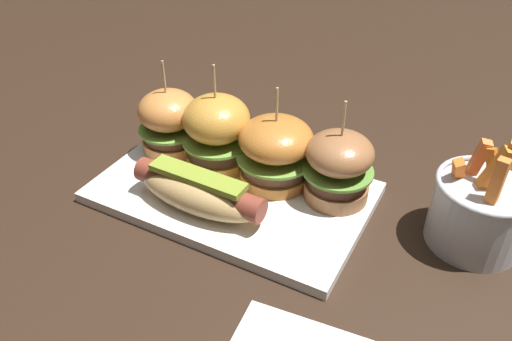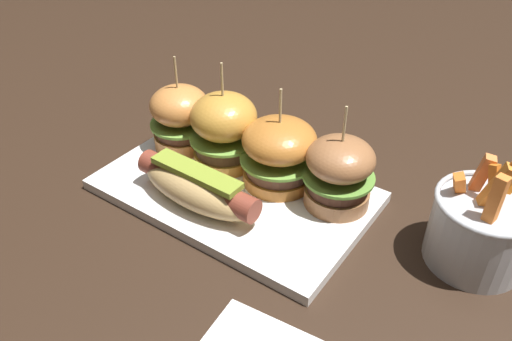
% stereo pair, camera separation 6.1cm
% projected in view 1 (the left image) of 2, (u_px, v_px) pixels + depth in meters
% --- Properties ---
extents(ground_plane, '(3.00, 3.00, 0.00)m').
position_uv_depth(ground_plane, '(233.00, 197.00, 0.67)').
color(ground_plane, black).
extents(platter_main, '(0.35, 0.21, 0.01)m').
position_uv_depth(platter_main, '(233.00, 192.00, 0.67)').
color(platter_main, white).
rests_on(platter_main, ground).
extents(hot_dog, '(0.18, 0.06, 0.05)m').
position_uv_depth(hot_dog, '(199.00, 191.00, 0.62)').
color(hot_dog, tan).
rests_on(hot_dog, platter_main).
extents(slider_far_left, '(0.09, 0.09, 0.14)m').
position_uv_depth(slider_far_left, '(169.00, 122.00, 0.71)').
color(slider_far_left, '#CB7E3E').
rests_on(slider_far_left, platter_main).
extents(slider_center_left, '(0.09, 0.09, 0.15)m').
position_uv_depth(slider_center_left, '(217.00, 131.00, 0.68)').
color(slider_center_left, '#C58934').
rests_on(slider_center_left, platter_main).
extents(slider_center_right, '(0.10, 0.10, 0.13)m').
position_uv_depth(slider_center_right, '(276.00, 150.00, 0.65)').
color(slider_center_right, '#B76E2B').
rests_on(slider_center_right, platter_main).
extents(slider_far_right, '(0.09, 0.09, 0.14)m').
position_uv_depth(slider_far_right, '(338.00, 166.00, 0.62)').
color(slider_far_right, '#9A633C').
rests_on(slider_far_right, platter_main).
extents(fries_bucket, '(0.11, 0.11, 0.14)m').
position_uv_depth(fries_bucket, '(480.00, 210.00, 0.58)').
color(fries_bucket, '#B7BABF').
rests_on(fries_bucket, ground).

